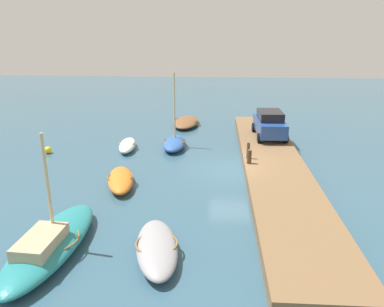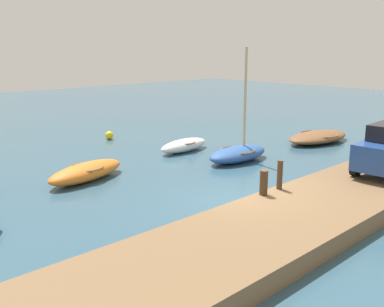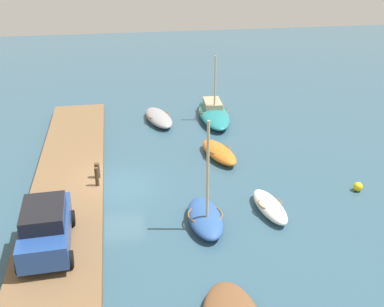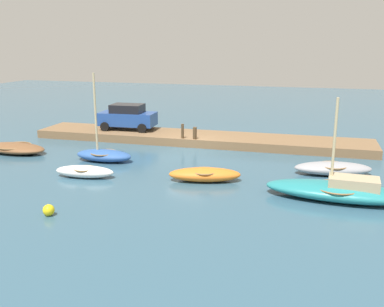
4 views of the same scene
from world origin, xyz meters
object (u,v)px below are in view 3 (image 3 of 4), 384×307
Objects in this scene: mooring_post_west at (97,170)px; marker_buoy at (358,187)px; rowboat_grey at (159,117)px; rowboat_orange at (219,152)px; parked_car at (46,227)px; sailboat_teal at (214,112)px; rowboat_blue at (205,217)px; dinghy_white at (270,206)px; mooring_post_mid_west at (97,177)px.

marker_buoy is at bearing 78.58° from mooring_post_west.
rowboat_grey is 6.78m from rowboat_orange.
parked_car is at bearing -18.18° from mooring_post_west.
sailboat_teal is 8.06× the size of mooring_post_west.
marker_buoy is (2.58, 12.76, -0.71)m from mooring_post_west.
dinghy_white is (-0.48, 3.11, -0.08)m from rowboat_blue.
mooring_post_mid_west is at bearing 0.00° from mooring_post_west.
dinghy_white is at bearing -77.16° from marker_buoy.
rowboat_orange is (6.28, -1.04, -0.10)m from sailboat_teal.
sailboat_teal reaches higher than rowboat_grey.
rowboat_blue reaches higher than marker_buoy.
marker_buoy is at bearing 27.69° from sailboat_teal.
dinghy_white is at bearing 64.53° from mooring_post_west.
rowboat_grey reaches higher than dinghy_white.
mooring_post_west is (-3.71, -7.79, 0.64)m from dinghy_white.
mooring_post_west reaches higher than rowboat_grey.
rowboat_orange is at bearing -129.33° from marker_buoy.
rowboat_grey is 10.15m from mooring_post_mid_west.
marker_buoy is (-2.90, 14.56, -1.25)m from parked_car.
mooring_post_west is at bearing -38.36° from sailboat_teal.
rowboat_blue is at bearing -9.93° from sailboat_teal.
sailboat_teal is 1.69× the size of rowboat_orange.
mooring_post_mid_west is 5.00m from parked_car.
sailboat_teal reaches higher than mooring_post_mid_west.
parked_car is (14.09, -9.61, 1.04)m from sailboat_teal.
mooring_post_west is 0.19× the size of parked_car.
parked_car is at bearing -85.18° from dinghy_white.
rowboat_blue is at bearing -86.85° from dinghy_white.
mooring_post_west is 13.04m from marker_buoy.
mooring_post_west is at bearing 159.45° from parked_car.
marker_buoy is (11.07, 8.82, -0.11)m from rowboat_grey.
mooring_post_west reaches higher than rowboat_orange.
sailboat_teal reaches higher than marker_buoy.
rowboat_blue reaches higher than mooring_post_west.
rowboat_orange is at bearing 115.07° from mooring_post_mid_west.
rowboat_grey is 14.15m from marker_buoy.
dinghy_white is (6.05, 1.02, -0.03)m from rowboat_orange.
rowboat_orange reaches higher than dinghy_white.
rowboat_orange is 0.93× the size of parked_car.
rowboat_blue is 6.30m from mooring_post_west.
marker_buoy is at bearing 98.89° from parked_car.
parked_car reaches higher than mooring_post_west.
rowboat_blue is at bearing -31.37° from rowboat_orange.
rowboat_grey is at bearing 155.11° from mooring_post_west.
rowboat_grey is at bearing -141.45° from marker_buoy.
dinghy_white is (12.33, -0.02, -0.14)m from sailboat_teal.
rowboat_grey is 9.38m from mooring_post_west.
rowboat_orange is 6.13m from dinghy_white.
sailboat_teal is (-0.12, 3.87, 0.11)m from rowboat_grey.
parked_car reaches higher than rowboat_grey.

